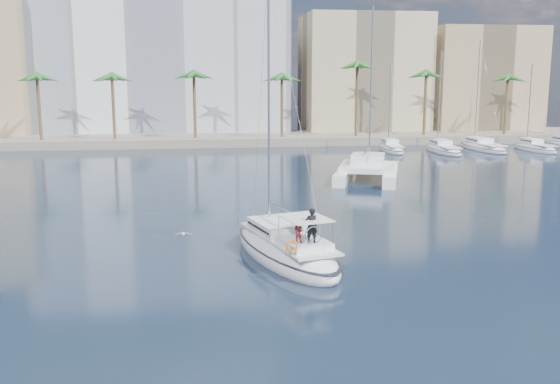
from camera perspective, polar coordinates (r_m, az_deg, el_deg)
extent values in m
plane|color=black|center=(35.94, 2.31, -5.64)|extent=(160.00, 160.00, 0.00)
cube|color=gray|center=(95.65, -3.99, 4.89)|extent=(120.00, 14.00, 1.20)
cube|color=white|center=(107.23, -11.08, 12.50)|extent=(42.00, 16.00, 28.00)
cube|color=tan|center=(107.69, 7.58, 10.46)|extent=(20.00, 14.00, 20.00)
cube|color=tan|center=(112.72, 17.85, 9.55)|extent=(18.00, 12.00, 18.00)
cylinder|color=brown|center=(91.31, -3.87, 7.55)|extent=(0.44, 0.44, 10.50)
sphere|color=#286826|center=(91.19, -3.91, 10.84)|extent=(3.60, 3.60, 3.60)
cylinder|color=brown|center=(99.51, 16.24, 7.40)|extent=(0.44, 0.44, 10.50)
sphere|color=#286826|center=(99.39, 16.40, 10.42)|extent=(3.60, 3.60, 3.60)
ellipsoid|color=white|center=(34.93, 0.51, -5.53)|extent=(6.49, 11.78, 2.33)
ellipsoid|color=black|center=(34.84, 0.51, -5.01)|extent=(6.56, 11.90, 0.18)
cube|color=silver|center=(34.51, 0.66, -4.21)|extent=(4.74, 8.80, 0.12)
cube|color=white|center=(35.57, -0.19, -3.16)|extent=(3.31, 4.19, 0.60)
cube|color=black|center=(35.56, -0.19, -3.13)|extent=(3.22, 3.78, 0.14)
cylinder|color=#B7BABF|center=(35.77, -1.03, 8.36)|extent=(0.15, 0.15, 14.73)
cylinder|color=#B7BABF|center=(34.43, 0.44, -1.57)|extent=(1.34, 4.40, 0.11)
cube|color=white|center=(32.55, 2.21, -4.69)|extent=(2.81, 3.28, 0.36)
cube|color=silver|center=(32.12, 2.31, -2.38)|extent=(2.81, 3.28, 0.04)
torus|color=silver|center=(31.44, 3.07, -3.99)|extent=(0.94, 0.31, 0.96)
torus|color=#D95C0B|center=(30.57, 1.11, -4.98)|extent=(0.66, 0.36, 0.64)
imported|color=black|center=(31.65, 2.88, -3.10)|extent=(0.74, 0.56, 1.82)
imported|color=#B2201B|center=(31.95, 1.70, -3.56)|extent=(0.72, 0.71, 1.18)
cube|color=white|center=(62.22, 5.95, 1.75)|extent=(4.88, 11.17, 1.10)
cube|color=white|center=(61.95, 10.09, 1.60)|extent=(4.88, 11.17, 1.10)
cube|color=white|center=(61.37, 8.00, 2.29)|extent=(6.88, 7.60, 0.50)
cube|color=white|center=(61.84, 8.05, 3.00)|extent=(4.09, 4.26, 1.00)
cube|color=black|center=(61.83, 8.05, 3.05)|extent=(3.96, 3.84, 0.18)
cylinder|color=#B7BABF|center=(63.03, 8.32, 9.62)|extent=(0.18, 0.18, 15.21)
ellipsoid|color=silver|center=(39.13, -8.83, -3.80)|extent=(0.21, 0.41, 0.19)
sphere|color=silver|center=(39.32, -8.82, -3.71)|extent=(0.11, 0.11, 0.11)
cube|color=gray|center=(39.14, -9.26, -3.77)|extent=(0.47, 0.17, 0.11)
cube|color=gray|center=(39.12, -8.40, -3.75)|extent=(0.47, 0.17, 0.11)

